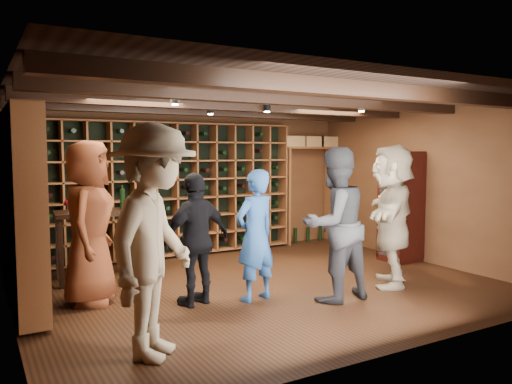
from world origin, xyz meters
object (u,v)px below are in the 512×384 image
guest_woman_black (197,239)px  guest_beige (392,215)px  display_cabinet (401,209)px  man_blue_shirt (255,235)px  guest_red_floral (89,223)px  guest_khaki (155,242)px  man_grey_suit (335,224)px  tasting_table (104,219)px

guest_woman_black → guest_beige: (2.60, -0.47, 0.17)m
display_cabinet → man_blue_shirt: size_ratio=1.11×
man_blue_shirt → guest_red_floral: 1.95m
display_cabinet → man_blue_shirt: (-3.12, -0.71, -0.07)m
display_cabinet → guest_khaki: size_ratio=0.87×
man_grey_suit → tasting_table: man_grey_suit is taller
man_grey_suit → display_cabinet: bearing=-155.9°
guest_red_floral → tasting_table: 1.13m
man_grey_suit → guest_red_floral: 2.88m
display_cabinet → tasting_table: bearing=165.1°
display_cabinet → guest_woman_black: size_ratio=1.14×
man_blue_shirt → guest_beige: guest_beige is taller
display_cabinet → man_blue_shirt: bearing=-167.2°
guest_khaki → tasting_table: 2.92m
display_cabinet → guest_beige: size_ratio=0.93×
man_blue_shirt → guest_khaki: (-1.56, -1.01, 0.23)m
guest_red_floral → guest_khaki: bearing=-149.1°
man_grey_suit → guest_red_floral: guest_red_floral is taller
man_grey_suit → guest_beige: bearing=-173.8°
display_cabinet → guest_khaki: (-4.68, -1.72, 0.15)m
guest_khaki → tasting_table: guest_khaki is taller
man_blue_shirt → man_grey_suit: size_ratio=0.86×
display_cabinet → guest_woman_black: 3.83m
man_blue_shirt → guest_red_floral: guest_red_floral is taller
man_grey_suit → guest_red_floral: (-2.57, 1.31, 0.04)m
display_cabinet → man_grey_suit: size_ratio=0.96×
guest_red_floral → guest_beige: guest_red_floral is taller
guest_red_floral → guest_woman_black: guest_red_floral is taller
guest_red_floral → guest_woman_black: 1.27m
man_blue_shirt → guest_red_floral: bearing=-39.0°
display_cabinet → tasting_table: (-4.46, 1.19, -0.01)m
man_blue_shirt → guest_beige: (1.92, -0.29, 0.15)m
guest_khaki → guest_red_floral: bearing=47.4°
display_cabinet → man_grey_suit: bearing=-152.9°
man_grey_suit → guest_khaki: size_ratio=0.91×
display_cabinet → man_grey_suit: 2.58m
man_grey_suit → guest_khaki: (-2.38, -0.54, 0.10)m
man_blue_shirt → man_grey_suit: (0.82, -0.47, 0.13)m
guest_red_floral → guest_woman_black: bearing=-96.5°
guest_woman_black → tasting_table: (-0.67, 1.71, 0.07)m
man_blue_shirt → tasting_table: bearing=-67.9°
man_blue_shirt → man_grey_suit: bearing=137.1°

